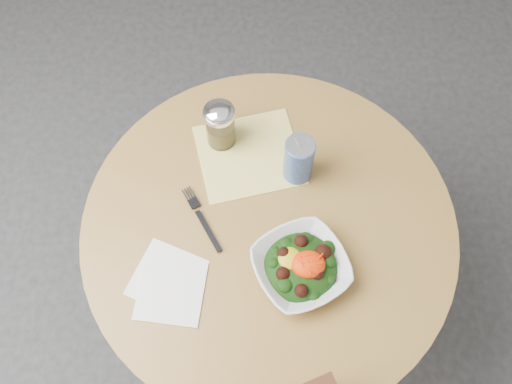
# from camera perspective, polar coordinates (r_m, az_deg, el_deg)

# --- Properties ---
(ground) EXTENTS (6.00, 6.00, 0.00)m
(ground) POSITION_cam_1_polar(r_m,az_deg,el_deg) (2.07, 0.89, -11.41)
(ground) COLOR #2A2B2D
(ground) RESTS_ON ground
(table) EXTENTS (0.90, 0.90, 0.75)m
(table) POSITION_cam_1_polar(r_m,az_deg,el_deg) (1.55, 1.17, -6.15)
(table) COLOR black
(table) RESTS_ON ground
(cloth_napkin) EXTENTS (0.28, 0.26, 0.00)m
(cloth_napkin) POSITION_cam_1_polar(r_m,az_deg,el_deg) (1.45, -0.70, 3.73)
(cloth_napkin) COLOR yellow
(cloth_napkin) RESTS_ON table
(paper_napkins) EXTENTS (0.20, 0.22, 0.00)m
(paper_napkins) POSITION_cam_1_polar(r_m,az_deg,el_deg) (1.32, -8.71, -9.13)
(paper_napkins) COLOR white
(paper_napkins) RESTS_ON table
(salad_bowl) EXTENTS (0.27, 0.27, 0.08)m
(salad_bowl) POSITION_cam_1_polar(r_m,az_deg,el_deg) (1.30, 4.51, -7.44)
(salad_bowl) COLOR silver
(salad_bowl) RESTS_ON table
(fork) EXTENTS (0.09, 0.18, 0.00)m
(fork) POSITION_cam_1_polar(r_m,az_deg,el_deg) (1.37, -5.53, -2.50)
(fork) COLOR black
(fork) RESTS_ON table
(spice_shaker) EXTENTS (0.08, 0.08, 0.14)m
(spice_shaker) POSITION_cam_1_polar(r_m,az_deg,el_deg) (1.42, -3.60, 6.71)
(spice_shaker) COLOR silver
(spice_shaker) RESTS_ON table
(beverage_can) EXTENTS (0.07, 0.07, 0.14)m
(beverage_can) POSITION_cam_1_polar(r_m,az_deg,el_deg) (1.37, 4.29, 3.26)
(beverage_can) COLOR navy
(beverage_can) RESTS_ON table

